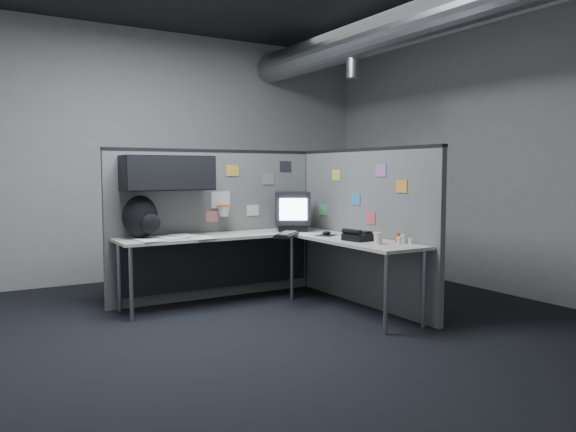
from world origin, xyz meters
TOP-DOWN VIEW (x-y plane):
  - room at (0.56, 0.00)m, footprint 5.62×5.62m
  - partition_back at (-0.25, 1.23)m, footprint 2.44×0.42m
  - partition_right at (1.10, 0.22)m, footprint 0.07×2.23m
  - desk at (0.15, 0.70)m, footprint 2.31×2.11m
  - monitor at (0.68, 0.95)m, footprint 0.51×0.51m
  - keyboard at (0.34, 0.50)m, footprint 0.42×0.41m
  - mouse at (0.74, 0.35)m, footprint 0.26×0.25m
  - phone at (0.75, -0.15)m, footprint 0.25×0.27m
  - bottles at (0.98, -0.51)m, footprint 0.14×0.20m
  - cup at (0.74, -0.45)m, footprint 0.08×0.08m
  - papers at (-0.67, 0.93)m, footprint 0.76×0.52m
  - backpack at (-0.99, 1.07)m, footprint 0.38×0.34m

SIDE VIEW (x-z plane):
  - desk at x=0.15m, z-range 0.25..0.98m
  - papers at x=-0.67m, z-range 0.73..0.74m
  - mouse at x=0.74m, z-range 0.72..0.77m
  - keyboard at x=0.34m, z-range 0.73..0.77m
  - bottles at x=0.98m, z-range 0.72..0.81m
  - phone at x=0.75m, z-range 0.72..0.83m
  - cup at x=0.74m, z-range 0.73..0.84m
  - partition_right at x=1.10m, z-range 0.00..1.63m
  - backpack at x=-0.99m, z-range 0.72..1.15m
  - monitor at x=0.68m, z-range 0.74..1.17m
  - partition_back at x=-0.25m, z-range 0.18..1.81m
  - room at x=0.56m, z-range 0.49..3.71m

